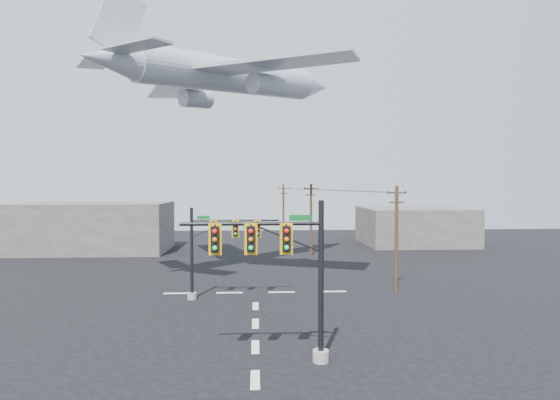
{
  "coord_description": "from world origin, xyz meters",
  "views": [
    {
      "loc": [
        0.06,
        -23.64,
        8.35
      ],
      "look_at": [
        1.52,
        5.0,
        7.35
      ],
      "focal_mm": 30.0,
      "sensor_mm": 36.0,
      "label": 1
    }
  ],
  "objects": [
    {
      "name": "utility_pole_c",
      "position": [
        3.95,
        43.08,
        4.31
      ],
      "size": [
        1.68,
        0.39,
        8.24
      ],
      "rotation": [
        0.0,
        0.0,
        0.17
      ],
      "color": "#48301E",
      "rests_on": "ground"
    },
    {
      "name": "utility_pole_b",
      "position": [
        6.43,
        30.35,
        4.37
      ],
      "size": [
        1.68,
        0.4,
        8.36
      ],
      "rotation": [
        0.0,
        0.0,
        -0.17
      ],
      "color": "#48301E",
      "rests_on": "ground"
    },
    {
      "name": "building_left",
      "position": [
        -20.0,
        35.0,
        3.0
      ],
      "size": [
        18.0,
        10.0,
        6.0
      ],
      "primitive_type": "cube",
      "color": "slate",
      "rests_on": "ground"
    },
    {
      "name": "lane_markings",
      "position": [
        0.0,
        5.33,
        0.01
      ],
      "size": [
        14.0,
        21.2,
        0.01
      ],
      "color": "silver",
      "rests_on": "ground"
    },
    {
      "name": "signal_mast_near",
      "position": [
        1.44,
        -2.2,
        4.27
      ],
      "size": [
        6.9,
        0.83,
        7.59
      ],
      "color": "gray",
      "rests_on": "ground"
    },
    {
      "name": "utility_pole_a",
      "position": [
        10.81,
        11.58,
        4.29
      ],
      "size": [
        1.62,
        0.49,
        8.2
      ],
      "rotation": [
        0.0,
        0.0,
        0.24
      ],
      "color": "#48301E",
      "rests_on": "ground"
    },
    {
      "name": "ground",
      "position": [
        0.0,
        0.0,
        0.0
      ],
      "size": [
        120.0,
        120.0,
        0.0
      ],
      "primitive_type": "plane",
      "color": "black",
      "rests_on": "ground"
    },
    {
      "name": "airliner",
      "position": [
        -2.17,
        18.93,
        18.03
      ],
      "size": [
        23.42,
        22.89,
        7.45
      ],
      "rotation": [
        0.0,
        -0.07,
        0.77
      ],
      "color": "#B0B5BD"
    },
    {
      "name": "signal_mast_far",
      "position": [
        -3.0,
        10.09,
        3.76
      ],
      "size": [
        6.64,
        0.73,
        6.64
      ],
      "color": "gray",
      "rests_on": "ground"
    },
    {
      "name": "building_right",
      "position": [
        22.0,
        40.0,
        2.5
      ],
      "size": [
        14.0,
        12.0,
        5.0
      ],
      "primitive_type": "cube",
      "color": "slate",
      "rests_on": "ground"
    },
    {
      "name": "power_lines",
      "position": [
        7.24,
        27.3,
        7.68
      ],
      "size": [
        8.37,
        31.51,
        0.04
      ],
      "color": "black"
    }
  ]
}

